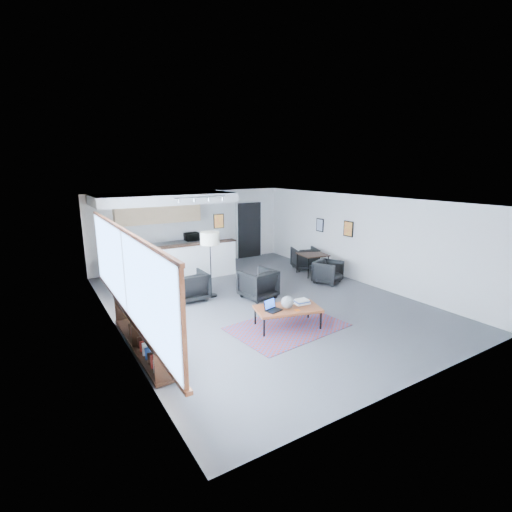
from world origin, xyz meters
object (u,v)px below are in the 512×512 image
book_stack (302,302)px  microwave (192,236)px  dining_chair_near (328,273)px  dining_chair_far (305,259)px  laptop (272,307)px  coffee_table (288,309)px  armchair_left (190,285)px  floor_lamp (210,241)px  ceramic_pot (287,302)px  dining_table (313,256)px  armchair_right (258,282)px

book_stack → microwave: bearing=91.9°
dining_chair_near → dining_chair_far: dining_chair_far is taller
microwave → dining_chair_far: bearing=-39.0°
dining_chair_far → laptop: bearing=62.7°
dining_chair_near → dining_chair_far: bearing=52.1°
coffee_table → armchair_left: bearing=127.8°
coffee_table → laptop: bearing=-174.3°
floor_lamp → dining_chair_far: (3.89, 0.85, -1.17)m
armchair_left → microwave: 3.46m
ceramic_pot → dining_table: size_ratio=0.29×
floor_lamp → dining_table: size_ratio=1.88×
coffee_table → dining_table: (3.13, 2.90, 0.21)m
dining_chair_near → dining_table: bearing=54.8°
armchair_left → dining_chair_far: (4.48, 0.83, -0.06)m
coffee_table → laptop: laptop is taller
dining_chair_near → dining_chair_far: size_ratio=0.91×
dining_table → floor_lamp: bearing=-176.9°
floor_lamp → dining_table: (3.68, 0.20, -0.89)m
ceramic_pot → book_stack: 0.45m
laptop → ceramic_pot: ceramic_pot is taller
dining_table → ceramic_pot: bearing=-137.2°
ceramic_pot → dining_chair_near: bearing=33.6°
laptop → microwave: microwave is taller
floor_lamp → dining_chair_far: 4.15m
armchair_right → dining_table: size_ratio=0.91×
book_stack → coffee_table: bearing=-175.1°
laptop → ceramic_pot: size_ratio=1.40×
dining_table → microwave: 4.16m
laptop → microwave: (0.58, 5.76, 0.58)m
armchair_right → microwave: microwave is taller
armchair_right → dining_chair_far: (2.89, 1.61, -0.07)m
dining_table → dining_chair_near: (-0.20, -0.95, -0.31)m
microwave → ceramic_pot: bearing=-95.3°
book_stack → floor_lamp: size_ratio=0.20×
microwave → armchair_left: bearing=-116.4°
ceramic_pot → book_stack: size_ratio=0.78×
book_stack → dining_chair_far: bearing=50.1°
armchair_left → floor_lamp: bearing=178.1°
coffee_table → dining_chair_far: 4.87m
dining_chair_far → microwave: microwave is taller
coffee_table → armchair_right: 1.99m
laptop → book_stack: (0.78, -0.03, -0.02)m
book_stack → ceramic_pot: bearing=-172.1°
microwave → book_stack: bearing=-91.0°
coffee_table → book_stack: book_stack is taller
book_stack → armchair_left: (-1.54, 2.68, -0.08)m
book_stack → microwave: microwave is taller
armchair_right → microwave: (-0.24, 3.89, 0.67)m
coffee_table → dining_chair_far: size_ratio=2.18×
coffee_table → armchair_left: size_ratio=1.84×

